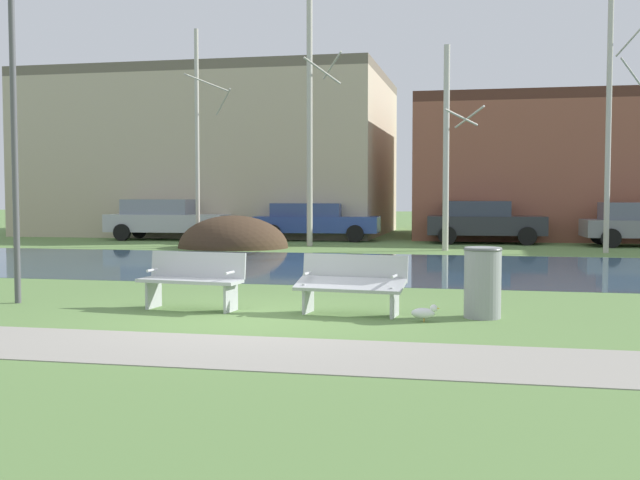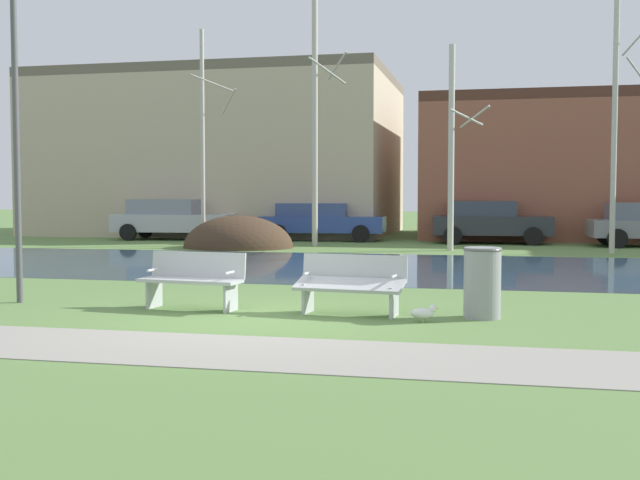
% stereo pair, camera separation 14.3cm
% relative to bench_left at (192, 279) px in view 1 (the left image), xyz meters
% --- Properties ---
extents(ground_plane, '(120.00, 120.00, 0.00)m').
position_rel_bench_left_xyz_m(ground_plane, '(1.22, 9.31, -0.47)').
color(ground_plane, '#5B7F42').
extents(paved_path_strip, '(60.00, 1.83, 0.01)m').
position_rel_bench_left_xyz_m(paved_path_strip, '(1.22, -2.94, -0.47)').
color(paved_path_strip, gray).
rests_on(paved_path_strip, ground).
extents(river_band, '(80.00, 8.17, 0.01)m').
position_rel_bench_left_xyz_m(river_band, '(1.22, 7.51, -0.47)').
color(river_band, '#2D475B').
rests_on(river_band, ground).
extents(soil_mound, '(3.66, 3.21, 2.14)m').
position_rel_bench_left_xyz_m(soil_mound, '(-3.73, 13.33, -0.47)').
color(soil_mound, '#423021').
rests_on(soil_mound, ground).
extents(bench_left, '(1.65, 0.74, 0.87)m').
position_rel_bench_left_xyz_m(bench_left, '(0.00, 0.00, 0.00)').
color(bench_left, '#B2B5B7').
rests_on(bench_left, ground).
extents(bench_right, '(1.65, 0.74, 0.87)m').
position_rel_bench_left_xyz_m(bench_right, '(2.46, 0.00, 0.00)').
color(bench_right, '#B2B5B7').
rests_on(bench_right, ground).
extents(trash_bin, '(0.55, 0.55, 1.01)m').
position_rel_bench_left_xyz_m(trash_bin, '(4.34, 0.09, 0.05)').
color(trash_bin, gray).
rests_on(trash_bin, ground).
extents(seagull, '(0.39, 0.15, 0.25)m').
position_rel_bench_left_xyz_m(seagull, '(3.56, -0.45, -0.34)').
color(seagull, white).
rests_on(seagull, ground).
extents(streetlamp, '(0.32, 0.32, 5.39)m').
position_rel_bench_left_xyz_m(streetlamp, '(-3.03, 0.09, 3.12)').
color(streetlamp, '#4C4C51').
rests_on(streetlamp, ground).
extents(birch_far_left, '(1.35, 2.42, 7.34)m').
position_rel_bench_left_xyz_m(birch_far_left, '(-5.19, 14.07, 3.28)').
color(birch_far_left, '#BCB7A8').
rests_on(birch_far_left, ground).
extents(birch_left, '(1.24, 2.22, 9.23)m').
position_rel_bench_left_xyz_m(birch_left, '(-1.41, 14.65, 4.20)').
color(birch_left, '#BCB7A8').
rests_on(birch_left, ground).
extents(birch_center_left, '(1.27, 2.13, 6.38)m').
position_rel_bench_left_xyz_m(birch_center_left, '(3.22, 13.50, 2.77)').
color(birch_center_left, beige).
rests_on(birch_center_left, ground).
extents(birch_center, '(1.50, 2.60, 8.68)m').
position_rel_bench_left_xyz_m(birch_center, '(8.01, 13.45, 3.95)').
color(birch_center, '#BCB7A8').
rests_on(birch_center, ground).
extents(parked_van_nearest_silver, '(4.73, 2.17, 1.57)m').
position_rel_bench_left_xyz_m(parked_van_nearest_silver, '(-7.68, 17.11, 0.35)').
color(parked_van_nearest_silver, '#B2B5BC').
rests_on(parked_van_nearest_silver, ground).
extents(parked_sedan_second_blue, '(4.77, 2.15, 1.42)m').
position_rel_bench_left_xyz_m(parked_sedan_second_blue, '(-1.95, 17.82, 0.29)').
color(parked_sedan_second_blue, '#2D4793').
rests_on(parked_sedan_second_blue, ground).
extents(parked_hatch_third_dark, '(4.21, 2.20, 1.52)m').
position_rel_bench_left_xyz_m(parked_hatch_third_dark, '(4.34, 17.37, 0.33)').
color(parked_hatch_third_dark, '#282B30').
rests_on(parked_hatch_third_dark, ground).
extents(building_beige_block, '(15.20, 9.83, 7.02)m').
position_rel_bench_left_xyz_m(building_beige_block, '(-7.52, 22.75, 3.04)').
color(building_beige_block, '#BCAD8E').
rests_on(building_beige_block, ground).
extents(building_brick_low, '(16.38, 9.14, 5.61)m').
position_rel_bench_left_xyz_m(building_brick_low, '(9.90, 22.78, 2.33)').
color(building_brick_low, brown).
rests_on(building_brick_low, ground).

